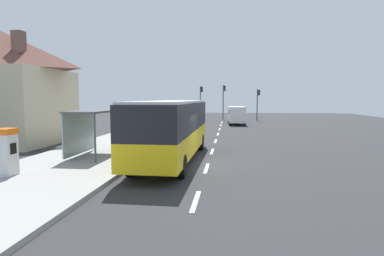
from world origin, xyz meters
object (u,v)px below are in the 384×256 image
Objects in this scene: sedan_near at (237,117)px; house_behind_platform at (0,86)px; traffic_light_near_side at (258,100)px; bus_shelter at (89,121)px; traffic_light_median at (224,97)px; recycling_bin_green at (137,143)px; sedan_far at (235,113)px; bus at (172,127)px; ticket_machine at (6,152)px; recycling_bin_orange at (134,145)px; white_van at (237,114)px; recycling_bin_yellow at (140,142)px; traffic_light_far_side at (201,98)px; recycling_bin_red at (143,140)px.

house_behind_platform is (-17.80, -23.58, 3.48)m from sedan_near.
bus_shelter is at bearing -110.35° from traffic_light_near_side.
traffic_light_median is 0.60× the size of house_behind_platform.
sedan_near is at bearing 76.45° from recycling_bin_green.
bus is at bearing -95.63° from sedan_far.
bus_shelter reaches higher than ticket_machine.
recycling_bin_orange is at bearing -103.22° from sedan_near.
sedan_near and sedan_far have the same top height.
white_van is at bearing 74.45° from recycling_bin_green.
ticket_machine reaches higher than recycling_bin_yellow.
bus reaches higher than ticket_machine.
traffic_light_median is at bearing 81.82° from recycling_bin_green.
recycling_bin_orange is at bearing -98.01° from traffic_light_median.
ticket_machine is 38.20m from traffic_light_far_side.
white_van is 9.97m from traffic_light_far_side.
traffic_light_median is (4.59, 31.97, 2.92)m from recycling_bin_green.
sedan_far is (4.01, 40.69, -1.05)m from bus.
recycling_bin_yellow is at bearing -92.06° from traffic_light_far_side.
traffic_light_median reaches higher than recycling_bin_red.
recycling_bin_yellow is at bearing -103.90° from sedan_near.
sedan_near is 1.10× the size of bus_shelter.
recycling_bin_red is at bearing -104.26° from sedan_near.
recycling_bin_red is 0.24× the size of bus_shelter.
bus_shelter reaches higher than sedan_far.
traffic_light_far_side is at bearing 142.10° from sedan_near.
recycling_bin_green is at bearing -103.55° from sedan_near.
ticket_machine is 0.36× the size of traffic_light_median.
traffic_light_far_side reaches higher than recycling_bin_red.
bus is 7.75m from ticket_machine.
traffic_light_median reaches higher than ticket_machine.
recycling_bin_yellow is (-6.50, -26.27, -0.14)m from sedan_near.
white_van is (3.91, 24.84, -0.50)m from bus.
traffic_light_far_side is 30.44m from house_behind_platform.
bus reaches higher than bus_shelter.
traffic_light_far_side is at bearing 87.89° from recycling_bin_red.
traffic_light_near_side reaches higher than ticket_machine.
traffic_light_far_side is (-5.40, 4.21, 2.67)m from sedan_near.
sedan_near is 5.24m from traffic_light_near_side.
recycling_bin_green is 32.43m from traffic_light_median.
traffic_light_near_side is at bearing -69.32° from sedan_far.
recycling_bin_yellow is at bearing -108.11° from traffic_light_near_side.
house_behind_platform is at bearing -127.89° from traffic_light_near_side.
ticket_machine is 7.57m from recycling_bin_green.
recycling_bin_yellow is at bearing 134.43° from bus.
ticket_machine is 8.83m from recycling_bin_red.
recycling_bin_green and recycling_bin_yellow have the same top height.
recycling_bin_green is at bearing 38.34° from bus_shelter.
recycling_bin_orange is 32.01m from traffic_light_far_side.
recycling_bin_orange is 32.65m from traffic_light_near_side.
traffic_light_near_side is (9.70, 30.37, 2.50)m from recycling_bin_green.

